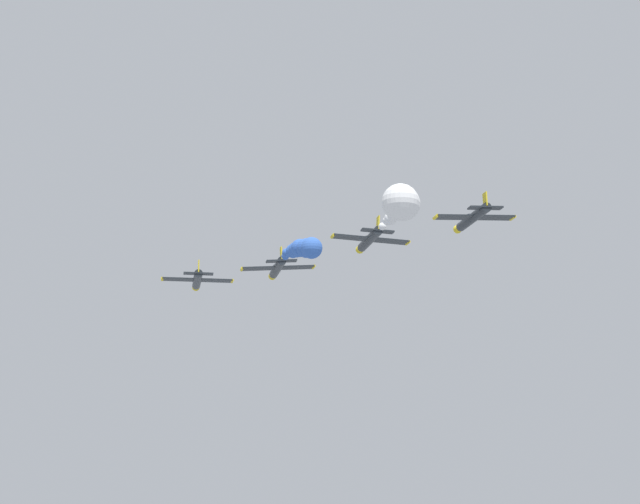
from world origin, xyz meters
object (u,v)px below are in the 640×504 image
at_px(airplane_lead, 197,280).
at_px(airplane_left_inner, 277,268).
at_px(airplane_right_inner, 369,239).
at_px(airplane_left_outer, 473,218).

height_order(airplane_lead, airplane_left_inner, airplane_left_inner).
distance_m(airplane_right_inner, airplane_left_outer, 12.79).
bearing_deg(airplane_lead, airplane_right_inner, -38.84).
bearing_deg(airplane_left_inner, airplane_lead, 146.43).
bearing_deg(airplane_right_inner, airplane_left_inner, 136.59).
height_order(airplane_right_inner, airplane_left_outer, airplane_left_outer).
relative_size(airplane_lead, airplane_left_inner, 1.00).
relative_size(airplane_left_inner, airplane_right_inner, 1.00).
distance_m(airplane_lead, airplane_left_outer, 38.48).
xyz_separation_m(airplane_lead, airplane_right_inner, (19.93, -16.05, 2.58)).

